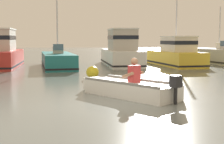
% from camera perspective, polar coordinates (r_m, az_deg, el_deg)
% --- Properties ---
extents(ground_plane, '(120.00, 120.00, 0.00)m').
position_cam_1_polar(ground_plane, '(8.69, 0.20, -5.70)').
color(ground_plane, slate).
extents(rowboat_with_person, '(2.77, 3.29, 1.19)m').
position_cam_1_polar(rowboat_with_person, '(9.86, 3.02, -2.86)').
color(rowboat_with_person, white).
rests_on(rowboat_with_person, ground).
extents(moored_boat_red, '(2.27, 6.32, 2.40)m').
position_cam_1_polar(moored_boat_red, '(21.04, -19.07, 3.20)').
color(moored_boat_red, '#B72D28').
rests_on(moored_boat_red, ground).
extents(moored_boat_teal, '(2.59, 6.56, 4.81)m').
position_cam_1_polar(moored_boat_teal, '(20.26, -9.66, 2.04)').
color(moored_boat_teal, '#1E727A').
rests_on(moored_boat_teal, ground).
extents(moored_boat_white, '(2.20, 6.52, 2.45)m').
position_cam_1_polar(moored_boat_white, '(21.58, 1.65, 3.61)').
color(moored_boat_white, white).
rests_on(moored_boat_white, ground).
extents(moored_boat_yellow, '(2.63, 5.77, 4.76)m').
position_cam_1_polar(moored_boat_yellow, '(21.64, 11.28, 3.08)').
color(moored_boat_yellow, gold).
rests_on(moored_boat_yellow, ground).
extents(moored_boat_grey, '(2.75, 5.91, 4.02)m').
position_cam_1_polar(moored_boat_grey, '(24.16, 18.28, 2.64)').
color(moored_boat_grey, gray).
rests_on(moored_boat_grey, ground).
extents(mooring_buoy, '(0.56, 0.56, 0.56)m').
position_cam_1_polar(mooring_buoy, '(14.23, -3.50, -0.06)').
color(mooring_buoy, yellow).
rests_on(mooring_buoy, ground).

